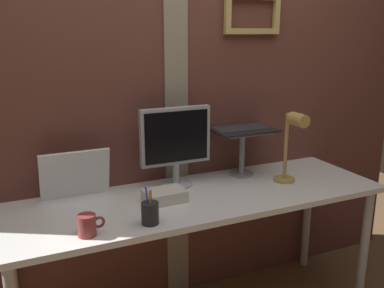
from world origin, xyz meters
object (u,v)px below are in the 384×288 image
object	(u,v)px
desk_lamp	(293,140)
monitor	(176,141)
pen_cup	(150,213)
coffee_mug	(87,225)
whiteboard_panel	(75,175)
laptop	(236,117)

from	to	relation	value
desk_lamp	monitor	bearing A→B (deg)	157.39
pen_cup	coffee_mug	size ratio (longest dim) A/B	1.50
whiteboard_panel	pen_cup	distance (m)	0.51
monitor	pen_cup	xyz separation A→B (m)	(-0.29, -0.40, -0.20)
monitor	pen_cup	bearing A→B (deg)	-125.54
pen_cup	whiteboard_panel	bearing A→B (deg)	119.19
laptop	coffee_mug	size ratio (longest dim) A/B	3.12
laptop	pen_cup	xyz separation A→B (m)	(-0.70, -0.48, -0.28)
monitor	desk_lamp	xyz separation A→B (m)	(0.58, -0.24, -0.00)
desk_lamp	coffee_mug	bearing A→B (deg)	-172.08
desk_lamp	pen_cup	xyz separation A→B (m)	(-0.87, -0.16, -0.20)
coffee_mug	monitor	bearing A→B (deg)	35.72
monitor	desk_lamp	bearing A→B (deg)	-22.61
monitor	desk_lamp	distance (m)	0.63
laptop	whiteboard_panel	distance (m)	0.97
monitor	laptop	world-z (taller)	laptop
monitor	whiteboard_panel	world-z (taller)	monitor
whiteboard_panel	pen_cup	bearing A→B (deg)	-60.81
desk_lamp	pen_cup	bearing A→B (deg)	-169.65
desk_lamp	coffee_mug	world-z (taller)	desk_lamp
laptop	pen_cup	size ratio (longest dim) A/B	2.08
desk_lamp	coffee_mug	size ratio (longest dim) A/B	3.52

